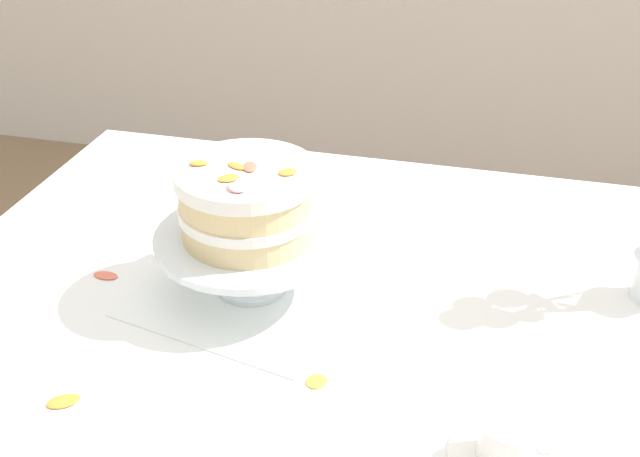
# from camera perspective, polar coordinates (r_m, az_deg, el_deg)

# --- Properties ---
(dining_table) EXTENTS (1.40, 1.00, 0.74)m
(dining_table) POSITION_cam_1_polar(r_m,az_deg,el_deg) (1.22, 3.05, -9.47)
(dining_table) COLOR white
(dining_table) RESTS_ON ground
(linen_napkin) EXTENTS (0.38, 0.38, 0.00)m
(linen_napkin) POSITION_cam_1_polar(r_m,az_deg,el_deg) (1.22, -5.06, -4.40)
(linen_napkin) COLOR white
(linen_napkin) RESTS_ON dining_table
(cake_stand) EXTENTS (0.29, 0.29, 0.10)m
(cake_stand) POSITION_cam_1_polar(r_m,az_deg,el_deg) (1.17, -5.24, -1.13)
(cake_stand) COLOR silver
(cake_stand) RESTS_ON linen_napkin
(layer_cake) EXTENTS (0.21, 0.21, 0.12)m
(layer_cake) POSITION_cam_1_polar(r_m,az_deg,el_deg) (1.13, -5.42, 2.02)
(layer_cake) COLOR beige
(layer_cake) RESTS_ON cake_stand
(teacup) EXTENTS (0.13, 0.13, 0.06)m
(teacup) POSITION_cam_1_polar(r_m,az_deg,el_deg) (0.95, 13.68, -15.56)
(teacup) COLOR white
(teacup) RESTS_ON dining_table
(loose_petal_0) EXTENTS (0.04, 0.02, 0.01)m
(loose_petal_0) POSITION_cam_1_polar(r_m,az_deg,el_deg) (1.28, -15.66, -3.37)
(loose_petal_0) COLOR #E56B51
(loose_petal_0) RESTS_ON dining_table
(loose_petal_1) EXTENTS (0.04, 0.04, 0.00)m
(loose_petal_1) POSITION_cam_1_polar(r_m,az_deg,el_deg) (1.04, -0.26, -11.28)
(loose_petal_1) COLOR yellow
(loose_petal_1) RESTS_ON dining_table
(loose_petal_2) EXTENTS (0.05, 0.04, 0.00)m
(loose_petal_2) POSITION_cam_1_polar(r_m,az_deg,el_deg) (1.06, -18.53, -12.07)
(loose_petal_2) COLOR orange
(loose_petal_2) RESTS_ON dining_table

